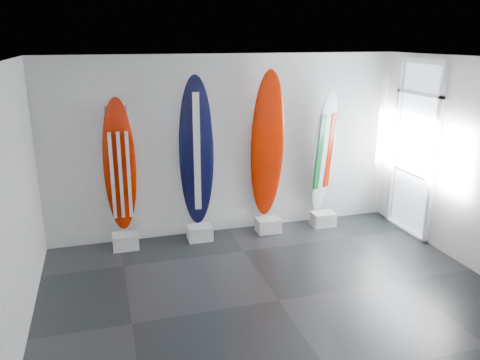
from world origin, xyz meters
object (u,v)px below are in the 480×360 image
object	(u,v)px
surfboard_usa	(120,167)
surfboard_swiss	(267,146)
surfboard_italy	(324,152)
surfboard_navy	(196,152)

from	to	relation	value
surfboard_usa	surfboard_swiss	size ratio (longest dim) A/B	0.86
surfboard_usa	surfboard_swiss	xyz separation A→B (m)	(2.42, 0.00, 0.18)
surfboard_usa	surfboard_italy	xyz separation A→B (m)	(3.46, 0.00, 0.01)
surfboard_swiss	surfboard_italy	xyz separation A→B (m)	(1.05, 0.00, -0.17)
surfboard_usa	surfboard_navy	bearing A→B (deg)	0.34
surfboard_usa	surfboard_swiss	world-z (taller)	surfboard_swiss
surfboard_navy	surfboard_italy	bearing A→B (deg)	7.17
surfboard_navy	surfboard_italy	xyz separation A→B (m)	(2.25, 0.00, -0.14)
surfboard_swiss	surfboard_italy	bearing A→B (deg)	3.06
surfboard_navy	surfboard_swiss	bearing A→B (deg)	7.17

